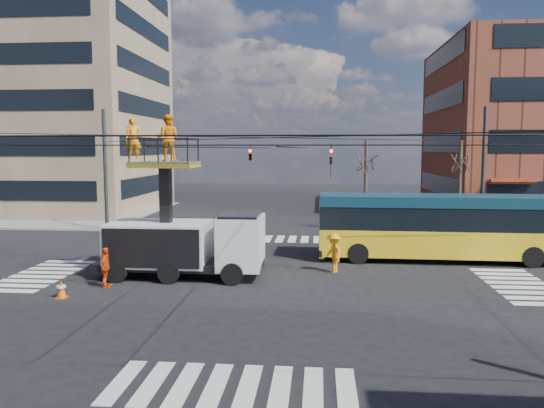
{
  "coord_description": "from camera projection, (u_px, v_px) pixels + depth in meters",
  "views": [
    {
      "loc": [
        1.97,
        -21.58,
        5.47
      ],
      "look_at": [
        -0.15,
        2.04,
        2.98
      ],
      "focal_mm": 35.0,
      "sensor_mm": 36.0,
      "label": 1
    }
  ],
  "objects": [
    {
      "name": "ground",
      "position": [
        271.0,
        280.0,
        22.12
      ],
      "size": [
        120.0,
        120.0,
        0.0
      ],
      "primitive_type": "plane",
      "color": "black",
      "rests_on": "ground"
    },
    {
      "name": "sidewalk_nw",
      "position": [
        47.0,
        213.0,
        44.78
      ],
      "size": [
        18.0,
        18.0,
        0.12
      ],
      "primitive_type": "cube",
      "color": "slate",
      "rests_on": "ground"
    },
    {
      "name": "crosswalks",
      "position": [
        271.0,
        280.0,
        22.12
      ],
      "size": [
        22.4,
        22.4,
        0.02
      ],
      "primitive_type": null,
      "color": "silver",
      "rests_on": "ground"
    },
    {
      "name": "building_tower",
      "position": [
        46.0,
        39.0,
        46.25
      ],
      "size": [
        18.06,
        16.06,
        30.0
      ],
      "color": "#7E6850",
      "rests_on": "ground"
    },
    {
      "name": "overhead_network",
      "position": [
        270.0,
        177.0,
        22.08
      ],
      "size": [
        24.24,
        24.24,
        8.0
      ],
      "color": "#2D2D30",
      "rests_on": "ground"
    },
    {
      "name": "tree_a",
      "position": [
        366.0,
        161.0,
        34.57
      ],
      "size": [
        2.0,
        2.0,
        6.0
      ],
      "color": "#382B21",
      "rests_on": "ground"
    },
    {
      "name": "tree_b",
      "position": [
        460.0,
        162.0,
        34.04
      ],
      "size": [
        2.0,
        2.0,
        6.0
      ],
      "color": "#382B21",
      "rests_on": "ground"
    },
    {
      "name": "utility_truck",
      "position": [
        185.0,
        226.0,
        22.43
      ],
      "size": [
        7.01,
        2.67,
        6.9
      ],
      "rotation": [
        0.0,
        0.0,
        0.0
      ],
      "color": "black",
      "rests_on": "ground"
    },
    {
      "name": "city_bus",
      "position": [
        446.0,
        226.0,
        25.78
      ],
      "size": [
        12.31,
        2.83,
        3.2
      ],
      "rotation": [
        0.0,
        0.0,
        -0.02
      ],
      "color": "gold",
      "rests_on": "ground"
    },
    {
      "name": "traffic_cone",
      "position": [
        61.0,
        289.0,
        19.43
      ],
      "size": [
        0.36,
        0.36,
        0.65
      ],
      "primitive_type": "cone",
      "color": "#D15208",
      "rests_on": "ground"
    },
    {
      "name": "worker_ground",
      "position": [
        105.0,
        267.0,
        20.89
      ],
      "size": [
        0.55,
        0.99,
        1.59
      ],
      "primitive_type": "imported",
      "rotation": [
        0.0,
        0.0,
        1.75
      ],
      "color": "#DB420D",
      "rests_on": "ground"
    },
    {
      "name": "flagger",
      "position": [
        334.0,
        253.0,
        23.38
      ],
      "size": [
        1.08,
        1.32,
        1.78
      ],
      "primitive_type": "imported",
      "rotation": [
        0.0,
        0.0,
        -1.14
      ],
      "color": "orange",
      "rests_on": "ground"
    }
  ]
}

